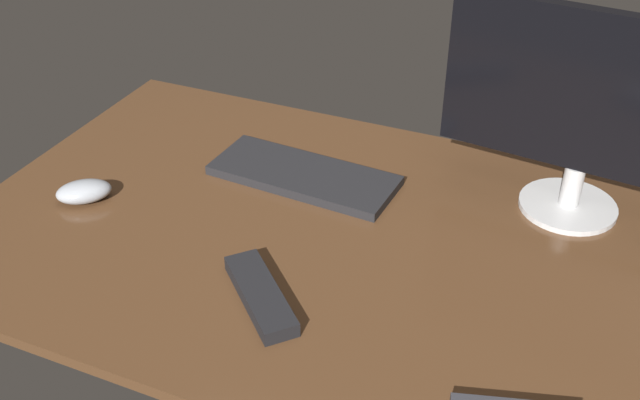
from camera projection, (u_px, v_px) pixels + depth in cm
name	position (u px, v px, depth cm)	size (l,w,h in cm)	color
desk	(354.00, 246.00, 131.50)	(140.00, 84.00, 2.00)	#4C301C
monitor	(590.00, 105.00, 127.59)	(51.05, 17.76, 37.72)	silver
keyboard	(304.00, 175.00, 147.16)	(36.37, 14.39, 1.85)	black
computer_mouse	(84.00, 192.00, 140.44)	(10.13, 6.20, 3.99)	#999EA5
tv_remote	(260.00, 295.00, 117.47)	(19.65, 5.59, 2.50)	black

